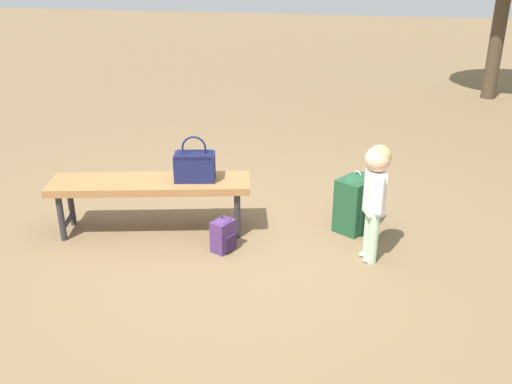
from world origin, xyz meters
TOP-DOWN VIEW (x-y plane):
  - ground_plane at (0.00, 0.00)m, footprint 40.00×40.00m
  - park_bench at (-0.76, 0.16)m, footprint 1.65×0.81m
  - handbag at (-0.41, 0.26)m, footprint 0.35×0.25m
  - child_standing at (1.01, 0.10)m, footprint 0.18×0.23m
  - backpack_large at (0.85, 0.58)m, footprint 0.36×0.38m
  - backpack_small at (-0.10, -0.03)m, footprint 0.19×0.21m

SIDE VIEW (x-z plane):
  - ground_plane at x=0.00m, z-range 0.00..0.00m
  - backpack_small at x=-0.10m, z-range 0.00..0.29m
  - backpack_large at x=0.85m, z-range 0.00..0.52m
  - park_bench at x=-0.76m, z-range 0.17..0.62m
  - handbag at x=-0.41m, z-range 0.39..0.76m
  - child_standing at x=1.01m, z-range 0.15..1.05m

